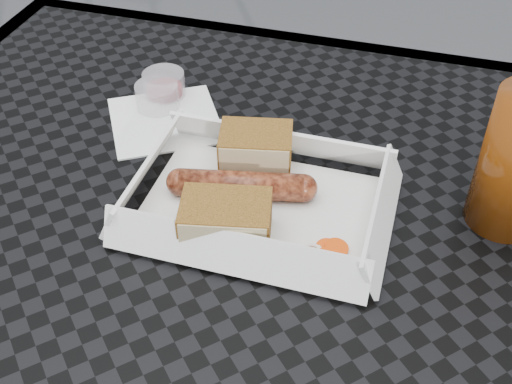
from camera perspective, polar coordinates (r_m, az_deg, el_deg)
patio_table at (r=0.67m, az=-5.40°, el=-7.62°), size 0.80×0.80×0.74m
food_tray at (r=0.62m, az=0.26°, el=-1.33°), size 0.22×0.15×0.00m
bratwurst at (r=0.62m, az=-1.30°, el=0.63°), size 0.15×0.05×0.03m
bread_near at (r=0.65m, az=-0.01°, el=3.72°), size 0.08×0.07×0.05m
bread_far at (r=0.58m, az=-2.69°, el=-2.58°), size 0.09×0.07×0.04m
veg_garnish at (r=0.58m, az=6.15°, el=-5.53°), size 0.03×0.03×0.00m
napkin at (r=0.75m, az=-8.08°, el=6.33°), size 0.16×0.16×0.00m
condiment_cup_sauce at (r=0.78m, az=-8.18°, el=9.42°), size 0.05×0.05×0.03m
condiment_cup_empty at (r=0.76m, az=-8.78°, el=8.38°), size 0.05×0.05×0.03m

